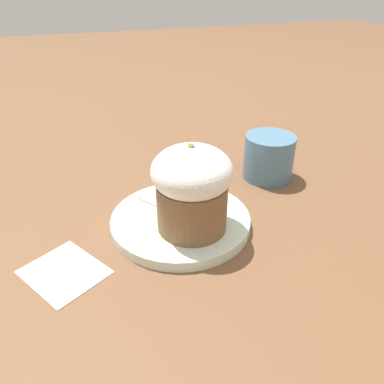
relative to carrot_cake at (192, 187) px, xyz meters
name	(u,v)px	position (x,y,z in m)	size (l,w,h in m)	color
ground_plane	(181,225)	(0.03, 0.01, -0.08)	(4.00, 4.00, 0.00)	brown
dessert_plate	(181,221)	(0.03, 0.01, -0.07)	(0.20, 0.20, 0.02)	silver
carrot_cake	(192,187)	(0.00, 0.00, 0.00)	(0.11, 0.11, 0.12)	brown
spoon	(176,212)	(0.04, 0.01, -0.06)	(0.10, 0.08, 0.01)	silver
coffee_cup	(268,156)	(0.12, -0.19, -0.04)	(0.12, 0.09, 0.08)	teal
paper_napkin	(64,272)	(-0.02, 0.17, -0.08)	(0.12, 0.12, 0.00)	white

